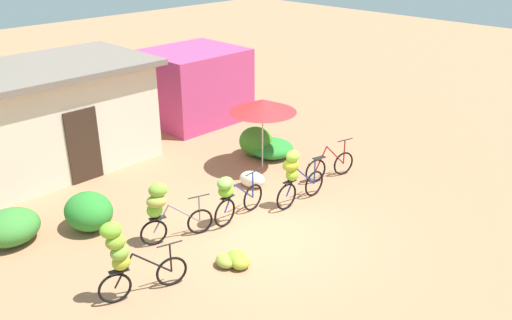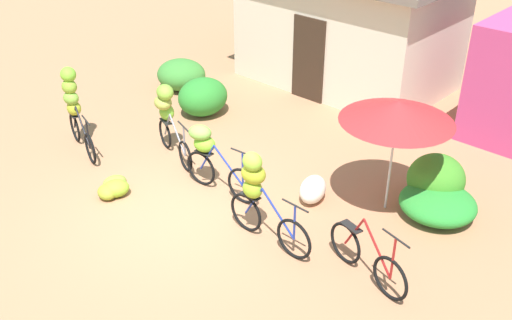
{
  "view_description": "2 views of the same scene",
  "coord_description": "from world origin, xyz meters",
  "px_view_note": "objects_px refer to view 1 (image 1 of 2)",
  "views": [
    {
      "loc": [
        -7.5,
        -7.14,
        6.35
      ],
      "look_at": [
        0.73,
        1.04,
        1.21
      ],
      "focal_mm": 37.32,
      "sensor_mm": 36.0,
      "label": 1
    },
    {
      "loc": [
        6.55,
        -5.35,
        5.82
      ],
      "look_at": [
        0.94,
        0.76,
        1.09
      ],
      "focal_mm": 41.42,
      "sensor_mm": 36.0,
      "label": 2
    }
  ],
  "objects_px": {
    "bicycle_near_pile": "(162,207)",
    "produce_sack": "(252,179)",
    "building_low": "(53,115)",
    "market_umbrella": "(263,106)",
    "bicycle_leftmost": "(124,255)",
    "bicycle_center_loaded": "(231,194)",
    "banana_pile_on_ground": "(234,260)",
    "bicycle_by_shop": "(295,173)",
    "bicycle_rightmost": "(330,166)",
    "shop_pink": "(194,85)"
  },
  "relations": [
    {
      "from": "building_low",
      "to": "bicycle_rightmost",
      "type": "xyz_separation_m",
      "value": [
        4.7,
        -6.16,
        -1.11
      ]
    },
    {
      "from": "banana_pile_on_ground",
      "to": "produce_sack",
      "type": "bearing_deg",
      "value": 39.46
    },
    {
      "from": "bicycle_near_pile",
      "to": "bicycle_center_loaded",
      "type": "xyz_separation_m",
      "value": [
        1.62,
        -0.4,
        -0.14
      ]
    },
    {
      "from": "bicycle_leftmost",
      "to": "bicycle_near_pile",
      "type": "xyz_separation_m",
      "value": [
        1.61,
        1.08,
        -0.08
      ]
    },
    {
      "from": "bicycle_rightmost",
      "to": "shop_pink",
      "type": "bearing_deg",
      "value": 85.51
    },
    {
      "from": "bicycle_leftmost",
      "to": "bicycle_by_shop",
      "type": "height_order",
      "value": "bicycle_leftmost"
    },
    {
      "from": "market_umbrella",
      "to": "banana_pile_on_ground",
      "type": "bearing_deg",
      "value": -142.53
    },
    {
      "from": "bicycle_center_loaded",
      "to": "banana_pile_on_ground",
      "type": "distance_m",
      "value": 1.86
    },
    {
      "from": "building_low",
      "to": "market_umbrella",
      "type": "bearing_deg",
      "value": -47.95
    },
    {
      "from": "shop_pink",
      "to": "bicycle_near_pile",
      "type": "xyz_separation_m",
      "value": [
        -5.58,
        -5.8,
        -0.36
      ]
    },
    {
      "from": "building_low",
      "to": "bicycle_center_loaded",
      "type": "relative_size",
      "value": 3.27
    },
    {
      "from": "building_low",
      "to": "market_umbrella",
      "type": "relative_size",
      "value": 2.69
    },
    {
      "from": "bicycle_leftmost",
      "to": "bicycle_center_loaded",
      "type": "bearing_deg",
      "value": 11.99
    },
    {
      "from": "market_umbrella",
      "to": "banana_pile_on_ground",
      "type": "height_order",
      "value": "market_umbrella"
    },
    {
      "from": "bicycle_leftmost",
      "to": "market_umbrella",
      "type": "bearing_deg",
      "value": 21.25
    },
    {
      "from": "bicycle_near_pile",
      "to": "produce_sack",
      "type": "xyz_separation_m",
      "value": [
        3.23,
        0.55,
        -0.65
      ]
    },
    {
      "from": "banana_pile_on_ground",
      "to": "produce_sack",
      "type": "relative_size",
      "value": 1.06
    },
    {
      "from": "bicycle_near_pile",
      "to": "bicycle_rightmost",
      "type": "relative_size",
      "value": 1.01
    },
    {
      "from": "bicycle_leftmost",
      "to": "produce_sack",
      "type": "xyz_separation_m",
      "value": [
        4.84,
        1.63,
        -0.74
      ]
    },
    {
      "from": "market_umbrella",
      "to": "bicycle_by_shop",
      "type": "height_order",
      "value": "market_umbrella"
    },
    {
      "from": "building_low",
      "to": "market_umbrella",
      "type": "xyz_separation_m",
      "value": [
        3.93,
        -4.36,
        0.37
      ]
    },
    {
      "from": "building_low",
      "to": "banana_pile_on_ground",
      "type": "xyz_separation_m",
      "value": [
        0.09,
        -7.31,
        -1.34
      ]
    },
    {
      "from": "shop_pink",
      "to": "bicycle_by_shop",
      "type": "xyz_separation_m",
      "value": [
        -2.34,
        -6.7,
        -0.36
      ]
    },
    {
      "from": "bicycle_center_loaded",
      "to": "building_low",
      "type": "bearing_deg",
      "value": 101.69
    },
    {
      "from": "shop_pink",
      "to": "bicycle_by_shop",
      "type": "bearing_deg",
      "value": -109.27
    },
    {
      "from": "building_low",
      "to": "bicycle_by_shop",
      "type": "distance_m",
      "value": 7.11
    },
    {
      "from": "shop_pink",
      "to": "banana_pile_on_ground",
      "type": "xyz_separation_m",
      "value": [
        -5.12,
        -7.53,
        -1.1
      ]
    },
    {
      "from": "bicycle_leftmost",
      "to": "bicycle_rightmost",
      "type": "distance_m",
      "value": 6.74
    },
    {
      "from": "building_low",
      "to": "bicycle_center_loaded",
      "type": "bearing_deg",
      "value": -78.31
    },
    {
      "from": "bicycle_rightmost",
      "to": "produce_sack",
      "type": "relative_size",
      "value": 2.25
    },
    {
      "from": "building_low",
      "to": "bicycle_rightmost",
      "type": "distance_m",
      "value": 7.83
    },
    {
      "from": "building_low",
      "to": "bicycle_center_loaded",
      "type": "distance_m",
      "value": 6.15
    },
    {
      "from": "building_low",
      "to": "shop_pink",
      "type": "xyz_separation_m",
      "value": [
        5.2,
        0.22,
        -0.24
      ]
    },
    {
      "from": "bicycle_leftmost",
      "to": "bicycle_rightmost",
      "type": "height_order",
      "value": "bicycle_leftmost"
    },
    {
      "from": "bicycle_by_shop",
      "to": "market_umbrella",
      "type": "bearing_deg",
      "value": 63.2
    },
    {
      "from": "shop_pink",
      "to": "bicycle_by_shop",
      "type": "distance_m",
      "value": 7.11
    },
    {
      "from": "bicycle_leftmost",
      "to": "bicycle_near_pile",
      "type": "distance_m",
      "value": 1.94
    },
    {
      "from": "bicycle_center_loaded",
      "to": "bicycle_rightmost",
      "type": "relative_size",
      "value": 1.05
    },
    {
      "from": "building_low",
      "to": "banana_pile_on_ground",
      "type": "height_order",
      "value": "building_low"
    },
    {
      "from": "bicycle_by_shop",
      "to": "bicycle_rightmost",
      "type": "xyz_separation_m",
      "value": [
        1.84,
        0.32,
        -0.51
      ]
    },
    {
      "from": "building_low",
      "to": "produce_sack",
      "type": "xyz_separation_m",
      "value": [
        2.85,
        -5.03,
        -1.25
      ]
    },
    {
      "from": "market_umbrella",
      "to": "bicycle_center_loaded",
      "type": "xyz_separation_m",
      "value": [
        -2.7,
        -1.62,
        -1.1
      ]
    },
    {
      "from": "market_umbrella",
      "to": "building_low",
      "type": "bearing_deg",
      "value": 132.05
    },
    {
      "from": "bicycle_near_pile",
      "to": "bicycle_by_shop",
      "type": "height_order",
      "value": "bicycle_by_shop"
    },
    {
      "from": "building_low",
      "to": "market_umbrella",
      "type": "height_order",
      "value": "building_low"
    },
    {
      "from": "building_low",
      "to": "bicycle_near_pile",
      "type": "relative_size",
      "value": 3.42
    },
    {
      "from": "bicycle_center_loaded",
      "to": "bicycle_by_shop",
      "type": "relative_size",
      "value": 0.97
    },
    {
      "from": "bicycle_near_pile",
      "to": "produce_sack",
      "type": "bearing_deg",
      "value": 9.6
    },
    {
      "from": "market_umbrella",
      "to": "bicycle_leftmost",
      "type": "relative_size",
      "value": 1.23
    },
    {
      "from": "bicycle_near_pile",
      "to": "market_umbrella",
      "type": "bearing_deg",
      "value": 15.8
    }
  ]
}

